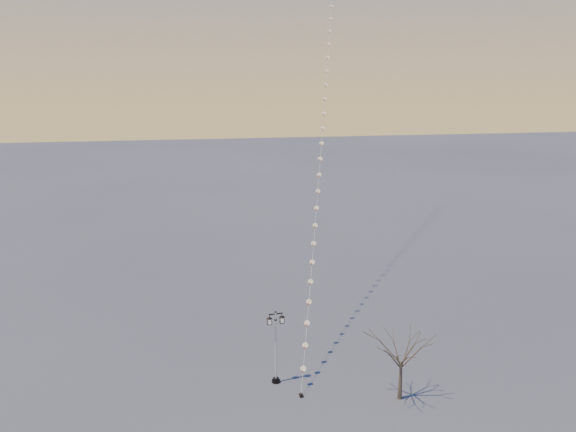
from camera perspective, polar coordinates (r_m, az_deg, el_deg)
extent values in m
plane|color=#505051|center=(34.57, -0.90, -17.40)|extent=(300.00, 300.00, 0.00)
cylinder|color=black|center=(36.05, -1.19, -15.89)|extent=(0.50, 0.50, 0.14)
cylinder|color=black|center=(35.99, -1.19, -15.70)|extent=(0.36, 0.36, 0.13)
cylinder|color=beige|center=(34.99, -1.21, -12.58)|extent=(0.12, 0.12, 4.23)
cylinder|color=black|center=(34.31, -1.22, -10.14)|extent=(0.18, 0.18, 0.05)
cube|color=black|center=(34.17, -1.23, -9.58)|extent=(0.86, 0.13, 0.05)
sphere|color=black|center=(34.13, -1.23, -9.42)|extent=(0.13, 0.13, 0.13)
pyramid|color=black|center=(34.13, -1.85, -9.86)|extent=(0.40, 0.40, 0.13)
cube|color=beige|center=(34.24, -1.84, -10.29)|extent=(0.23, 0.23, 0.31)
cube|color=black|center=(34.31, -1.84, -10.55)|extent=(0.27, 0.27, 0.04)
pyramid|color=black|center=(34.32, -0.61, -9.72)|extent=(0.40, 0.40, 0.13)
cube|color=beige|center=(34.43, -0.61, -10.15)|extent=(0.23, 0.23, 0.31)
cube|color=black|center=(34.50, -0.61, -10.41)|extent=(0.27, 0.27, 0.04)
cone|color=brown|center=(34.52, 10.97, -15.55)|extent=(0.27, 0.27, 2.27)
cylinder|color=black|center=(34.58, 1.30, -17.17)|extent=(0.23, 0.23, 0.23)
cylinder|color=black|center=(34.57, 1.30, -17.13)|extent=(0.03, 0.03, 0.29)
cone|color=#F7562A|center=(51.84, 3.82, 15.80)|extent=(0.09, 0.09, 0.32)
cylinder|color=white|center=(34.30, 1.30, -16.35)|extent=(0.02, 0.02, 0.91)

